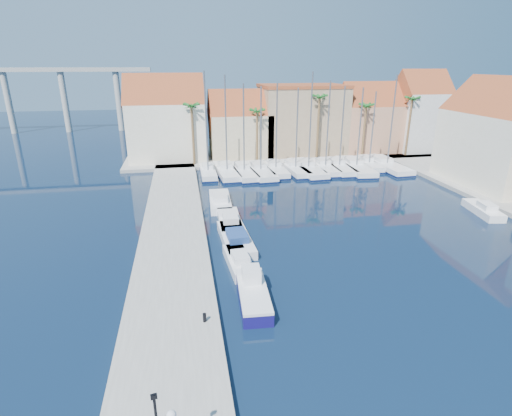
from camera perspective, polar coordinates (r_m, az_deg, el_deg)
The scene contains 34 objects.
ground at distance 26.29m, azimuth 8.71°, elevation -16.13°, with size 260.00×260.00×0.00m, color black.
quay_west at distance 36.73m, azimuth -11.77°, elevation -4.81°, with size 6.00×77.00×0.50m, color gray.
shore_north at distance 71.78m, azimuth 4.02°, elevation 7.77°, with size 54.00×16.00×0.50m, color gray.
bollard at distance 25.45m, azimuth -7.36°, elevation -15.26°, with size 0.22×0.22×0.56m, color black.
fishing_boat at distance 27.80m, azimuth -0.44°, elevation -12.00°, with size 2.25×5.87×2.02m.
motorboat_west_0 at distance 32.16m, azimuth -2.43°, elevation -7.61°, with size 2.09×5.48×1.40m.
motorboat_west_1 at distance 36.10m, azimuth -2.89°, elevation -4.39°, with size 2.73×7.59×1.40m.
motorboat_west_2 at distance 39.99m, azimuth -3.76°, elevation -1.91°, with size 2.27×6.64×1.40m.
motorboat_west_3 at distance 46.01m, azimuth -5.16°, elevation 1.03°, with size 2.63×7.32×1.40m.
motorboat_east_1 at distance 49.65m, azimuth 29.74°, elevation -0.18°, with size 2.79×5.96×1.40m.
sailboat_0 at distance 58.28m, azimuth -6.87°, elevation 5.21°, with size 2.15×8.08×14.47m.
sailboat_1 at distance 58.58m, azimuth -4.25°, elevation 5.31°, with size 3.28×10.37×13.97m.
sailboat_2 at distance 58.18m, azimuth -1.82°, elevation 5.24°, with size 3.39×10.11×12.85m.
sailboat_3 at distance 58.57m, azimuth 0.53°, elevation 5.34°, with size 3.47×10.66×12.46m.
sailboat_4 at distance 59.71m, azimuth 2.74°, elevation 5.63°, with size 2.51×9.29×12.81m.
sailboat_5 at distance 60.09m, azimuth 5.50°, elevation 5.64°, with size 2.95×9.40×12.23m.
sailboat_6 at distance 60.59m, azimuth 7.29°, elevation 5.69°, with size 3.42×11.23×14.32m.
sailboat_7 at distance 61.68m, azimuth 9.73°, elevation 5.83°, with size 2.98×9.72×13.12m.
sailboat_8 at distance 62.40m, azimuth 11.62°, elevation 5.85°, with size 2.86×10.30×12.36m.
sailboat_9 at distance 63.04m, azimuth 13.96°, elevation 5.79°, with size 4.03×11.84×12.17m.
sailboat_10 at distance 64.89m, azimuth 15.70°, elevation 6.07°, with size 2.77×8.41×11.53m.
sailboat_11 at distance 65.35m, azimuth 17.90°, elevation 5.92°, with size 3.71×11.98×13.87m.
building_0 at distance 67.56m, azimuth -12.68°, elevation 11.98°, with size 12.30×9.00×13.50m.
building_1 at distance 68.36m, azimuth -2.32°, elevation 11.49°, with size 10.30×8.00×11.00m.
building_2 at distance 71.55m, azimuth 6.52°, elevation 12.54°, with size 14.20×10.20×11.50m.
building_3 at distance 75.03m, azimuth 15.74°, elevation 11.97°, with size 10.30×8.00×12.00m.
building_4 at distance 78.38m, azimuth 22.22°, elevation 12.39°, with size 8.30×8.00×14.00m.
building_6 at distance 59.77m, azimuth 31.58°, elevation 8.54°, with size 9.00×14.30×13.50m.
palm_0 at distance 62.27m, azimuth -9.21°, elevation 13.93°, with size 2.60×2.60×10.15m.
palm_1 at distance 63.41m, azimuth 0.15°, elevation 13.42°, with size 2.60×2.60×9.15m.
palm_2 at distance 65.79m, azimuth 9.06°, elevation 15.07°, with size 2.60×2.60×11.15m.
palm_3 at distance 68.95m, azimuth 15.47°, elevation 13.66°, with size 2.60×2.60×9.65m.
palm_4 at distance 72.66m, azimuth 21.42°, elevation 14.06°, with size 2.60×2.60×10.65m.
viaduct at distance 106.81m, azimuth -28.62°, elevation 14.92°, with size 48.00×2.20×14.45m.
Camera 1 is at (-7.56, -19.93, 15.40)m, focal length 28.00 mm.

